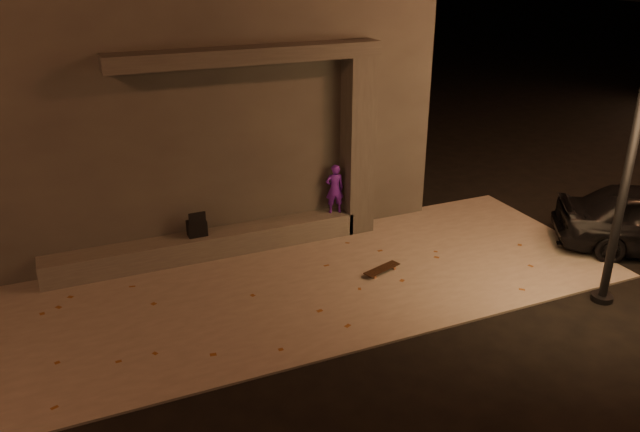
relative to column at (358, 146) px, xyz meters
name	(u,v)px	position (x,y,z in m)	size (l,w,h in m)	color
ground	(366,342)	(-1.70, -3.75, -1.84)	(120.00, 120.00, 0.00)	black
sidewalk	(314,281)	(-1.70, -1.75, -1.82)	(11.00, 4.40, 0.04)	slate
building	(191,93)	(-2.70, 2.74, 0.77)	(9.00, 5.10, 5.22)	#3C3836
ledge	(207,245)	(-3.20, 0.00, -1.58)	(6.00, 0.55, 0.45)	#504E48
column	(358,146)	(0.00, 0.00, 0.00)	(0.55, 0.55, 3.60)	#3C3836
canopy	(248,54)	(-2.20, 0.05, 1.94)	(5.00, 0.70, 0.28)	#3C3836
skateboarder	(335,189)	(-0.50, 0.00, -0.83)	(0.38, 0.25, 1.03)	#591AA9
backpack	(197,227)	(-3.36, 0.00, -1.18)	(0.36, 0.24, 0.51)	black
skateboard	(382,269)	(-0.45, -1.97, -1.73)	(0.80, 0.43, 0.09)	black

